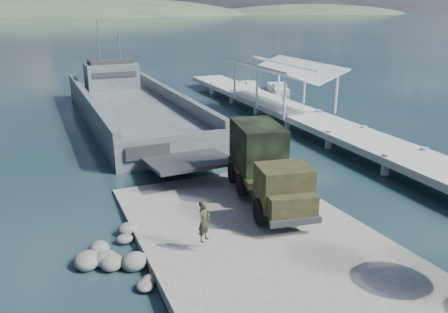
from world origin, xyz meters
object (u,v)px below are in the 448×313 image
Objects in this scene: sailboat_near at (278,89)px; sailboat_far at (250,86)px; landing_craft at (132,112)px; soldier at (204,230)px; pier at (287,103)px; military_truck at (265,165)px.

sailboat_near is 1.11× the size of sailboat_far.
landing_craft reaches higher than sailboat_far.
landing_craft is 25.17m from soldier.
pier is 6.83× the size of sailboat_far.
sailboat_far is (19.64, 35.66, -1.06)m from soldier.
pier is 1.36× the size of landing_craft.
sailboat_near reaches higher than soldier.
soldier is (-2.14, -25.08, 0.62)m from landing_craft.
military_truck is 6.11m from soldier.
military_truck is 35.31m from sailboat_far.
military_truck reaches higher than soldier.
pier is 6.15× the size of sailboat_near.
sailboat_near is (19.93, 7.46, -0.40)m from landing_craft.
pier is 19.18m from military_truck.
landing_craft is (-13.47, 5.58, -0.81)m from pier.
landing_craft reaches higher than pier.
landing_craft is at bearing -141.29° from sailboat_near.
sailboat_far reaches higher than military_truck.
landing_craft is 4.53× the size of sailboat_near.
landing_craft is 20.45m from sailboat_far.
sailboat_near is at bearing 63.63° from pier.
military_truck is (2.65, -21.40, 1.54)m from landing_craft.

